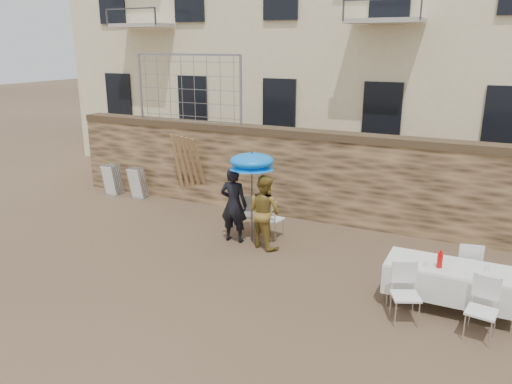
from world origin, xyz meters
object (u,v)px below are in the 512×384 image
at_px(banquet_table, 453,269).
at_px(chair_stack_left, 116,178).
at_px(chair_stack_right, 140,182).
at_px(couple_chair_right, 273,218).
at_px(man_suit, 234,205).
at_px(umbrella, 252,164).
at_px(table_chair_front_left, 406,295).
at_px(soda_bottle, 440,260).
at_px(woman_dress, 264,212).
at_px(table_chair_front_right, 482,310).
at_px(table_chair_back, 467,266).
at_px(couple_chair_left, 245,213).

xyz_separation_m(banquet_table, chair_stack_left, (-9.60, 2.85, -0.27)).
bearing_deg(chair_stack_right, chair_stack_left, 180.00).
bearing_deg(couple_chair_right, man_suit, 46.74).
distance_m(banquet_table, chair_stack_right, 9.16).
bearing_deg(chair_stack_left, banquet_table, -16.56).
height_order(umbrella, table_chair_front_left, umbrella).
distance_m(man_suit, chair_stack_left, 5.25).
bearing_deg(soda_bottle, umbrella, 161.91).
xyz_separation_m(woman_dress, soda_bottle, (3.72, -1.23, 0.10)).
bearing_deg(table_chair_front_right, chair_stack_left, 168.81).
bearing_deg(table_chair_back, banquet_table, 64.60).
relative_size(chair_stack_left, chair_stack_right, 1.00).
height_order(couple_chair_right, table_chair_front_left, same).
bearing_deg(table_chair_back, soda_bottle, 55.80).
distance_m(woman_dress, soda_bottle, 3.92).
relative_size(man_suit, table_chair_back, 1.78).
relative_size(table_chair_front_left, table_chair_back, 1.00).
distance_m(couple_chair_left, chair_stack_right, 4.21).
height_order(table_chair_front_right, table_chair_back, same).
relative_size(woman_dress, chair_stack_left, 1.76).
distance_m(woman_dress, chair_stack_left, 5.96).
bearing_deg(chair_stack_left, woman_dress, -17.36).
bearing_deg(soda_bottle, table_chair_back, 67.17).
distance_m(man_suit, table_chair_back, 4.89).
xyz_separation_m(soda_bottle, table_chair_front_right, (0.70, -0.60, -0.43)).
distance_m(banquet_table, chair_stack_left, 10.01).
xyz_separation_m(couple_chair_right, chair_stack_left, (-5.63, 1.23, -0.02)).
distance_m(couple_chair_right, chair_stack_left, 5.76).
distance_m(banquet_table, table_chair_back, 0.86).
height_order(couple_chair_left, table_chair_back, same).
bearing_deg(soda_bottle, couple_chair_left, 158.29).
bearing_deg(couple_chair_right, woman_dress, 103.77).
bearing_deg(couple_chair_left, chair_stack_right, -28.63).
xyz_separation_m(man_suit, umbrella, (0.40, 0.10, 0.95)).
height_order(woman_dress, table_chair_front_right, woman_dress).
distance_m(couple_chair_right, banquet_table, 4.30).
bearing_deg(woman_dress, chair_stack_left, 3.08).
distance_m(woman_dress, table_chair_front_left, 3.80).
relative_size(umbrella, couple_chair_right, 2.00).
xyz_separation_m(woman_dress, chair_stack_right, (-4.78, 1.78, -0.35)).
bearing_deg(couple_chair_left, chair_stack_left, -25.67).
bearing_deg(couple_chair_right, table_chair_front_right, 160.55).
bearing_deg(couple_chair_left, umbrella, 119.92).
distance_m(banquet_table, soda_bottle, 0.30).
bearing_deg(chair_stack_left, table_chair_front_left, -21.83).
xyz_separation_m(woman_dress, couple_chair_right, (-0.05, 0.55, -0.33)).
xyz_separation_m(banquet_table, table_chair_front_right, (0.50, -0.75, -0.25)).
bearing_deg(woman_dress, couple_chair_right, -64.36).
bearing_deg(woman_dress, couple_chair_left, -15.81).
bearing_deg(table_chair_back, couple_chair_left, -21.02).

